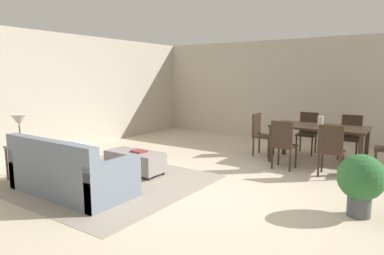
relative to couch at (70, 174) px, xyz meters
The scene contains 17 objects.
ground_plane 2.12m from the couch, 30.34° to the left, with size 10.80×10.80×0.00m, color beige.
wall_back 6.42m from the couch, 73.34° to the left, with size 9.00×0.12×2.70m, color #BCB2A0.
wall_left 3.28m from the couch, 149.83° to the left, with size 0.12×11.00×2.70m, color #BCB2A0.
area_rug 0.73m from the couch, 86.96° to the left, with size 3.00×2.80×0.01m, color gray.
couch is the anchor object (origin of this frame).
ottoman_table 1.30m from the couch, 86.73° to the left, with size 1.08×0.49×0.40m.
side_table 1.28m from the couch, behind, with size 0.40×0.40×0.58m.
table_lamp 1.44m from the couch, behind, with size 0.26×0.26×0.53m.
dining_table 4.66m from the couch, 55.80° to the left, with size 1.76×0.92×0.76m.
dining_chair_near_left 3.74m from the couch, 54.33° to the left, with size 0.40×0.40×0.92m.
dining_chair_near_right 4.27m from the couch, 44.86° to the left, with size 0.42×0.42×0.92m.
dining_chair_far_left 5.16m from the couch, 65.10° to the left, with size 0.41×0.41×0.92m.
dining_chair_far_right 5.56m from the couch, 56.49° to the left, with size 0.40×0.40×0.92m.
dining_chair_head_west 4.12m from the couch, 70.45° to the left, with size 0.41×0.41×0.92m.
vase_centerpiece 4.72m from the couch, 56.01° to the left, with size 0.11×0.11×0.19m, color silver.
book_on_ottoman 1.33m from the couch, 82.96° to the left, with size 0.26×0.20×0.03m, color maroon.
potted_plant 3.99m from the couch, 21.96° to the left, with size 0.57×0.57×0.79m.
Camera 1 is at (2.40, -4.04, 1.74)m, focal length 31.49 mm.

